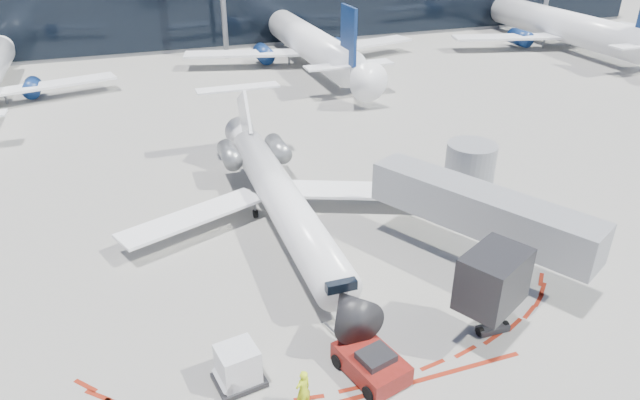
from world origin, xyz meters
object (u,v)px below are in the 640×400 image
object	(u,v)px
regional_jet	(279,194)
pushback_tug	(371,363)
uld_container	(238,366)
ramp_worker	(303,390)

from	to	relation	value
regional_jet	pushback_tug	size ratio (longest dim) A/B	4.73
regional_jet	uld_container	xyz separation A→B (m)	(-5.40, -12.83, -1.16)
uld_container	pushback_tug	bearing A→B (deg)	-23.29
regional_jet	pushback_tug	bearing A→B (deg)	-89.16
ramp_worker	regional_jet	bearing A→B (deg)	-122.23
regional_jet	uld_container	size ratio (longest dim) A/B	10.93
regional_jet	ramp_worker	world-z (taller)	regional_jet
pushback_tug	ramp_worker	world-z (taller)	ramp_worker
regional_jet	ramp_worker	xyz separation A→B (m)	(-3.19, -15.01, -1.13)
regional_jet	ramp_worker	distance (m)	15.39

